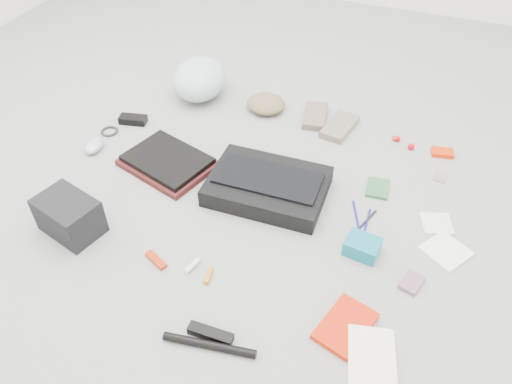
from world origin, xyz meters
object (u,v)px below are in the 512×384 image
at_px(camera_bag, 69,216).
at_px(accordion_wallet, 362,247).
at_px(book_red, 345,326).
at_px(bike_helmet, 199,79).
at_px(messenger_bag, 268,186).
at_px(laptop, 167,159).

relative_size(camera_bag, accordion_wallet, 1.87).
bearing_deg(book_red, bike_helmet, 150.59).
height_order(messenger_bag, camera_bag, camera_bag).
distance_m(laptop, book_red, 0.98).
height_order(camera_bag, accordion_wallet, camera_bag).
xyz_separation_m(laptop, bike_helmet, (-0.12, 0.53, 0.06)).
xyz_separation_m(messenger_bag, laptop, (-0.44, 0.00, -0.00)).
bearing_deg(laptop, camera_bag, -91.30).
xyz_separation_m(camera_bag, accordion_wallet, (0.98, 0.28, -0.04)).
relative_size(bike_helmet, camera_bag, 1.44).
bearing_deg(laptop, book_red, -12.20).
bearing_deg(messenger_bag, bike_helmet, 133.78).
distance_m(messenger_bag, bike_helmet, 0.77).
relative_size(laptop, camera_bag, 1.52).
bearing_deg(messenger_bag, book_red, -49.75).
distance_m(laptop, camera_bag, 0.46).
bearing_deg(book_red, laptop, 167.69).
xyz_separation_m(messenger_bag, accordion_wallet, (0.40, -0.16, -0.01)).
bearing_deg(bike_helmet, camera_bag, -102.43).
relative_size(laptop, bike_helmet, 1.05).
xyz_separation_m(bike_helmet, camera_bag, (-0.03, -0.97, -0.02)).
height_order(laptop, accordion_wallet, accordion_wallet).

